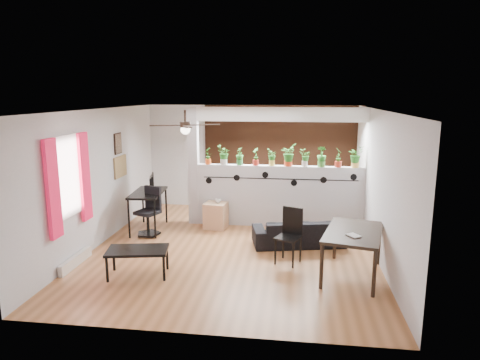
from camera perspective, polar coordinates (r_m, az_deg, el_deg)
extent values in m
cube|color=brown|center=(8.25, -0.89, -9.35)|extent=(6.30, 7.10, 0.10)
cube|color=#B7B7BA|center=(10.82, 1.42, 3.07)|extent=(6.30, 0.04, 2.90)
cube|color=#B7B7BA|center=(5.00, -6.01, -7.06)|extent=(6.30, 0.04, 2.90)
cube|color=#B7B7BA|center=(8.65, -18.36, 0.34)|extent=(0.04, 7.10, 2.90)
cube|color=#B7B7BA|center=(7.93, 18.16, -0.62)|extent=(0.04, 7.10, 2.90)
cube|color=white|center=(7.71, -0.95, 9.74)|extent=(6.30, 7.10, 0.10)
cube|color=#BCBCC1|center=(9.40, 5.27, -2.16)|extent=(3.60, 0.18, 1.35)
cube|color=white|center=(9.14, 5.48, 8.71)|extent=(3.60, 0.18, 0.30)
cube|color=#BCBCC1|center=(9.53, -6.21, 1.85)|extent=(0.22, 0.20, 2.60)
cube|color=#A1532E|center=(10.72, 5.65, 2.94)|extent=(3.90, 0.05, 2.60)
cube|color=black|center=(9.22, 5.29, 0.15)|extent=(3.31, 0.01, 0.02)
cylinder|color=black|center=(9.42, -4.18, -0.09)|extent=(0.14, 0.01, 0.14)
cylinder|color=black|center=(9.30, -0.44, 0.30)|extent=(0.14, 0.01, 0.14)
cylinder|color=black|center=(9.22, 3.38, 0.69)|extent=(0.14, 0.01, 0.14)
cylinder|color=black|center=(9.23, 7.21, -0.39)|extent=(0.14, 0.01, 0.14)
cylinder|color=black|center=(9.23, 11.07, 0.00)|extent=(0.14, 0.01, 0.14)
cylinder|color=black|center=(9.28, 14.91, 0.38)|extent=(0.14, 0.01, 0.14)
cube|color=white|center=(7.54, -22.16, 0.43)|extent=(0.02, 0.95, 1.25)
cube|color=white|center=(7.54, -22.06, 0.43)|extent=(0.04, 1.05, 1.35)
cube|color=#EB1642|center=(7.11, -23.68, -1.14)|extent=(0.06, 0.30, 1.55)
cube|color=#EB1642|center=(7.97, -20.01, 0.41)|extent=(0.06, 0.30, 1.55)
cube|color=silver|center=(7.91, -21.06, -10.00)|extent=(0.08, 1.00, 0.18)
cube|color=#967848|center=(9.47, -15.66, 1.73)|extent=(0.03, 0.60, 0.45)
cube|color=#8C7259|center=(9.36, -15.95, 4.70)|extent=(0.03, 0.30, 0.40)
cube|color=black|center=(9.36, -15.97, 4.70)|extent=(0.02, 0.34, 0.44)
cylinder|color=black|center=(7.59, -7.34, 8.49)|extent=(0.04, 0.04, 0.20)
cylinder|color=black|center=(7.60, -7.31, 7.36)|extent=(0.18, 0.18, 0.10)
sphere|color=white|center=(7.60, -7.29, 6.68)|extent=(0.17, 0.17, 0.17)
cube|color=black|center=(7.64, -4.74, 7.36)|extent=(0.55, 0.29, 0.01)
cube|color=black|center=(7.94, -7.54, 7.45)|extent=(0.29, 0.55, 0.01)
cube|color=black|center=(7.57, -9.89, 7.19)|extent=(0.55, 0.29, 0.01)
cube|color=black|center=(7.26, -7.05, 7.09)|extent=(0.29, 0.55, 0.01)
cylinder|color=#E6571B|center=(9.44, -4.28, 2.47)|extent=(0.13, 0.13, 0.12)
imported|color=#175317|center=(9.42, -4.29, 3.57)|extent=(0.21, 0.23, 0.28)
cylinder|color=silver|center=(9.38, -2.17, 2.43)|extent=(0.15, 0.15, 0.12)
imported|color=#175317|center=(9.35, -2.18, 3.66)|extent=(0.25, 0.27, 0.33)
cylinder|color=#2F823A|center=(9.33, -0.05, 2.39)|extent=(0.13, 0.13, 0.12)
imported|color=#175317|center=(9.30, -0.05, 3.51)|extent=(0.20, 0.22, 0.29)
cylinder|color=#AD261B|center=(9.29, 2.10, 2.34)|extent=(0.13, 0.13, 0.12)
imported|color=#175317|center=(9.26, 2.11, 3.45)|extent=(0.23, 0.24, 0.28)
cylinder|color=#E9D452|center=(9.26, 4.27, 2.29)|extent=(0.12, 0.12, 0.12)
imported|color=#175317|center=(9.23, 4.29, 3.36)|extent=(0.17, 0.20, 0.27)
cylinder|color=red|center=(9.25, 6.44, 2.24)|extent=(0.18, 0.18, 0.12)
imported|color=#175317|center=(9.21, 6.48, 3.65)|extent=(0.26, 0.29, 0.38)
cylinder|color=silver|center=(9.25, 8.62, 2.18)|extent=(0.12, 0.12, 0.12)
imported|color=#175317|center=(9.22, 8.65, 3.24)|extent=(0.19, 0.16, 0.27)
cylinder|color=#408631|center=(9.26, 10.79, 2.12)|extent=(0.16, 0.16, 0.12)
imported|color=#175317|center=(9.23, 10.84, 3.41)|extent=(0.24, 0.20, 0.34)
cylinder|color=red|center=(9.29, 12.95, 2.06)|extent=(0.15, 0.15, 0.12)
imported|color=#175317|center=(9.26, 13.01, 3.26)|extent=(0.17, 0.21, 0.31)
cylinder|color=#E2B450|center=(9.33, 15.10, 2.00)|extent=(0.17, 0.17, 0.12)
imported|color=#175317|center=(9.30, 15.17, 3.32)|extent=(0.30, 0.29, 0.36)
imported|color=black|center=(8.40, 7.82, -6.94)|extent=(1.77, 1.00, 0.49)
cube|color=tan|center=(9.32, -3.24, -4.75)|extent=(0.51, 0.47, 0.56)
imported|color=gray|center=(9.22, -2.96, -2.78)|extent=(0.17, 0.17, 0.10)
cube|color=black|center=(9.25, -12.20, -1.68)|extent=(0.71, 1.21, 0.04)
cylinder|color=black|center=(8.93, -14.59, -5.07)|extent=(0.04, 0.04, 0.80)
cylinder|color=black|center=(8.79, -11.29, -5.18)|extent=(0.04, 0.04, 0.80)
cylinder|color=black|center=(9.93, -12.80, -3.31)|extent=(0.04, 0.04, 0.80)
cylinder|color=black|center=(9.80, -9.82, -3.38)|extent=(0.04, 0.04, 0.80)
imported|color=black|center=(9.37, -11.92, -0.78)|extent=(0.33, 0.15, 0.19)
cylinder|color=black|center=(9.10, -12.11, -7.00)|extent=(0.51, 0.51, 0.04)
cylinder|color=black|center=(9.04, -12.17, -5.69)|extent=(0.06, 0.06, 0.43)
cube|color=black|center=(8.97, -12.23, -4.24)|extent=(0.54, 0.54, 0.07)
cube|color=black|center=(9.04, -11.52, -2.28)|extent=(0.39, 0.20, 0.47)
cube|color=black|center=(7.04, 14.92, -6.78)|extent=(1.13, 1.53, 0.05)
cylinder|color=black|center=(6.61, 10.81, -11.27)|extent=(0.06, 0.06, 0.70)
cylinder|color=black|center=(6.54, 17.46, -11.88)|extent=(0.06, 0.06, 0.70)
cylinder|color=black|center=(7.81, 12.54, -7.74)|extent=(0.06, 0.06, 0.70)
cylinder|color=black|center=(7.75, 18.11, -8.20)|extent=(0.06, 0.06, 0.70)
imported|color=gray|center=(6.73, 14.41, -7.28)|extent=(0.24, 0.26, 0.02)
cube|color=black|center=(7.42, 6.46, -7.65)|extent=(0.51, 0.51, 0.03)
cube|color=black|center=(7.50, 7.03, -5.42)|extent=(0.35, 0.17, 0.49)
cube|color=black|center=(7.43, 4.74, -9.51)|extent=(0.03, 0.03, 0.46)
cube|color=black|center=(7.30, 7.10, -9.92)|extent=(0.03, 0.03, 0.46)
cube|color=black|center=(7.62, 5.82, -7.04)|extent=(0.03, 0.03, 0.94)
cube|color=black|center=(7.51, 8.12, -7.40)|extent=(0.03, 0.03, 0.94)
cube|color=black|center=(7.10, -13.51, -9.11)|extent=(1.04, 0.70, 0.04)
cylinder|color=black|center=(7.07, -17.31, -11.36)|extent=(0.04, 0.04, 0.40)
cylinder|color=black|center=(6.91, -10.11, -11.54)|extent=(0.04, 0.04, 0.40)
cylinder|color=black|center=(7.48, -16.48, -10.04)|extent=(0.04, 0.04, 0.40)
cylinder|color=black|center=(7.33, -9.69, -10.17)|extent=(0.04, 0.04, 0.40)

